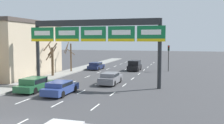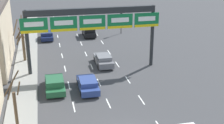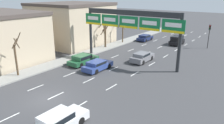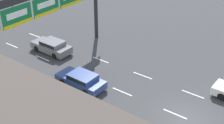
# 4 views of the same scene
# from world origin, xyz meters

# --- Properties ---
(lane_dashes) EXTENTS (6.72, 67.00, 0.01)m
(lane_dashes) POSITION_xyz_m (-0.00, 13.50, 0.01)
(lane_dashes) COLOR white
(lane_dashes) RESTS_ON ground_plane
(sign_gantry) EXTENTS (16.01, 0.70, 7.55)m
(sign_gantry) POSITION_xyz_m (0.00, 14.84, 6.11)
(sign_gantry) COLOR #232628
(sign_gantry) RESTS_ON ground_plane
(building_far) EXTENTS (12.91, 13.40, 7.99)m
(building_far) POSITION_xyz_m (-16.13, 19.22, 4.00)
(building_far) COLOR #C6B293
(building_far) RESTS_ON ground_plane
(car_green) EXTENTS (1.97, 4.76, 1.42)m
(car_green) POSITION_xyz_m (-4.80, 10.10, 0.76)
(car_green) COLOR #235B38
(car_green) RESTS_ON ground_plane
(car_grey) EXTENTS (1.89, 4.50, 1.38)m
(car_grey) POSITION_xyz_m (1.55, 16.18, 0.74)
(car_grey) COLOR slate
(car_grey) RESTS_ON ground_plane
(car_navy) EXTENTS (1.95, 4.14, 1.28)m
(car_navy) POSITION_xyz_m (-5.07, 29.61, 0.69)
(car_navy) COLOR #19234C
(car_navy) RESTS_ON ground_plane
(suv_black) EXTENTS (1.91, 4.02, 1.75)m
(suv_black) POSITION_xyz_m (1.81, 29.96, 0.97)
(suv_black) COLOR black
(suv_black) RESTS_ON ground_plane
(car_blue) EXTENTS (1.92, 4.48, 1.30)m
(car_blue) POSITION_xyz_m (-1.47, 9.33, 0.70)
(car_blue) COLOR navy
(car_blue) RESTS_ON ground_plane
(traffic_light_near_gantry) EXTENTS (0.30, 0.35, 4.34)m
(traffic_light_near_gantry) POSITION_xyz_m (7.46, 30.46, 3.11)
(traffic_light_near_gantry) COLOR black
(traffic_light_near_gantry) RESTS_ON ground_plane
(tree_bare_second) EXTENTS (1.55, 1.75, 5.25)m
(tree_bare_second) POSITION_xyz_m (-8.29, 19.87, 2.70)
(tree_bare_second) COLOR brown
(tree_bare_second) RESTS_ON sidewalk_left
(tree_bare_third) EXTENTS (1.75, 1.75, 4.79)m
(tree_bare_third) POSITION_xyz_m (-7.87, 25.03, 2.72)
(tree_bare_third) COLOR brown
(tree_bare_third) RESTS_ON sidewalk_left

